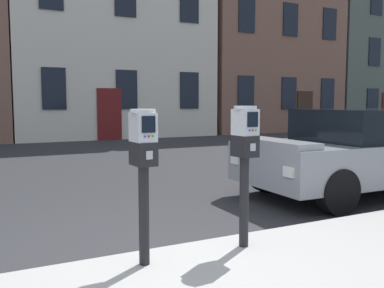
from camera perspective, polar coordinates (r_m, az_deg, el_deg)
The scene contains 7 objects.
ground_plane at distance 4.08m, azimuth -4.87°, elevation -16.48°, with size 160.00×160.00×0.00m, color #28282B.
parking_meter_near_kerb at distance 3.63m, azimuth -6.50°, elevation -1.92°, with size 0.23×0.26×1.34m.
parking_meter_twin_adjacent at distance 4.10m, azimuth 7.04°, elevation -0.85°, with size 0.23×0.26×1.36m.
parked_car_dark_hatchback at distance 7.79m, azimuth 22.74°, elevation -0.66°, with size 4.47×1.95×1.42m.
townhouse_brownstone at distance 21.27m, azimuth -11.57°, elevation 16.51°, with size 8.68×6.24×11.20m.
townhouse_grey_stucco at distance 24.85m, azimuth 8.34°, elevation 14.53°, with size 7.78×6.17×10.83m.
townhouse_green_painted at distance 30.44m, azimuth 20.59°, elevation 12.94°, with size 7.90×7.00×11.22m.
Camera 1 is at (-1.42, -3.51, 1.53)m, focal length 40.01 mm.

